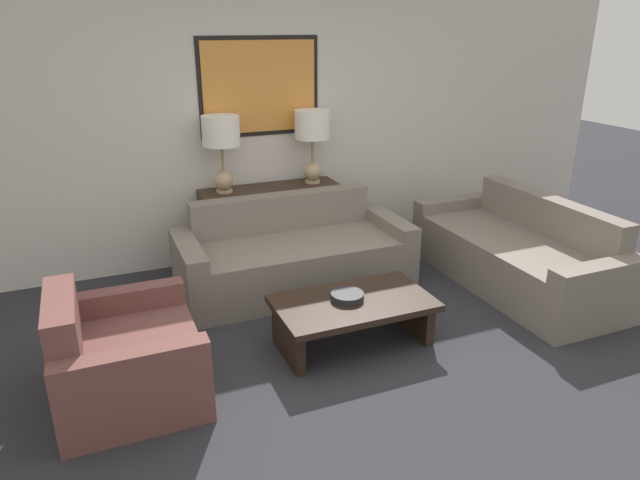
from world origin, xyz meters
TOP-DOWN VIEW (x-y plane):
  - ground_plane at (0.00, 0.00)m, footprint 20.00×20.00m
  - back_wall at (0.00, 2.51)m, footprint 8.28×0.12m
  - console_table at (0.00, 2.24)m, footprint 1.36×0.39m
  - table_lamp_left at (-0.45, 2.24)m, footprint 0.34×0.34m
  - table_lamp_right at (0.45, 2.24)m, footprint 0.34×0.34m
  - couch_by_back_wall at (0.00, 1.59)m, footprint 2.06×0.89m
  - couch_by_side at (1.90, 0.86)m, footprint 0.89×2.06m
  - coffee_table at (0.06, 0.47)m, footprint 1.16×0.66m
  - decorative_bowl at (0.02, 0.49)m, footprint 0.24×0.24m
  - armchair_near_back_wall at (-1.57, 0.46)m, footprint 0.87×1.00m

SIDE VIEW (x-z plane):
  - ground_plane at x=0.00m, z-range 0.00..0.00m
  - armchair_near_back_wall at x=-1.57m, z-range -0.11..0.64m
  - coffee_table at x=0.06m, z-range 0.09..0.45m
  - couch_by_back_wall at x=0.00m, z-range -0.12..0.68m
  - couch_by_side at x=1.90m, z-range -0.12..0.68m
  - console_table at x=0.00m, z-range 0.00..0.77m
  - decorative_bowl at x=0.02m, z-range 0.36..0.41m
  - table_lamp_left at x=-0.45m, z-range 0.92..1.63m
  - table_lamp_right at x=0.45m, z-range 0.92..1.63m
  - back_wall at x=0.00m, z-range 0.01..2.66m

